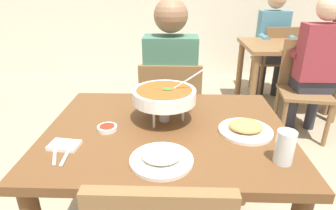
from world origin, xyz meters
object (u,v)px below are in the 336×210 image
at_px(rice_plate, 161,157).
at_px(patron_bg_left, 273,38).
at_px(chair_diner_main, 170,113).
at_px(sauce_dish, 107,128).
at_px(diner_main, 171,81).
at_px(chair_bg_left, 276,57).
at_px(curry_bowl, 164,96).
at_px(dining_table_far, 288,56).
at_px(drink_glass, 285,149).
at_px(patron_bg_right, 317,60).
at_px(dining_table_main, 167,151).
at_px(appetizer_plate, 246,128).
at_px(chair_bg_right, 304,83).

distance_m(rice_plate, patron_bg_left, 3.05).
bearing_deg(chair_diner_main, sauce_dish, -109.95).
xyz_separation_m(diner_main, chair_bg_left, (1.31, 1.69, -0.24)).
xyz_separation_m(curry_bowl, sauce_dish, (-0.26, -0.11, -0.12)).
relative_size(dining_table_far, patron_bg_left, 0.76).
height_order(drink_glass, chair_bg_left, drink_glass).
bearing_deg(patron_bg_left, patron_bg_right, -86.77).
xyz_separation_m(drink_glass, chair_bg_left, (0.86, 2.69, -0.32)).
height_order(drink_glass, dining_table_far, drink_glass).
height_order(rice_plate, chair_bg_left, chair_bg_left).
xyz_separation_m(dining_table_main, appetizer_plate, (0.35, -0.03, 0.15)).
distance_m(curry_bowl, appetizer_plate, 0.40).
relative_size(curry_bowl, dining_table_far, 0.33).
relative_size(chair_diner_main, appetizer_plate, 3.75).
relative_size(dining_table_far, chair_bg_right, 1.11).
height_order(appetizer_plate, dining_table_far, appetizer_plate).
distance_m(dining_table_main, patron_bg_left, 2.80).
distance_m(drink_glass, chair_bg_left, 2.85).
bearing_deg(chair_bg_right, drink_glass, -115.62).
height_order(diner_main, rice_plate, diner_main).
relative_size(appetizer_plate, drink_glass, 1.85).
bearing_deg(dining_table_main, patron_bg_right, 46.81).
relative_size(curry_bowl, appetizer_plate, 1.39).
bearing_deg(chair_bg_left, dining_table_far, -93.57).
distance_m(diner_main, chair_bg_left, 2.15).
relative_size(sauce_dish, chair_bg_left, 0.10).
bearing_deg(patron_bg_left, rice_plate, -114.53).
height_order(chair_diner_main, patron_bg_left, patron_bg_left).
relative_size(dining_table_main, appetizer_plate, 4.62).
bearing_deg(rice_plate, diner_main, 89.38).
bearing_deg(rice_plate, dining_table_main, 87.67).
relative_size(chair_bg_left, patron_bg_right, 0.69).
height_order(diner_main, patron_bg_right, same).
xyz_separation_m(appetizer_plate, dining_table_far, (0.92, 2.01, -0.16)).
bearing_deg(patron_bg_right, chair_diner_main, -152.54).
height_order(sauce_dish, patron_bg_right, patron_bg_right).
bearing_deg(appetizer_plate, chair_bg_right, 58.50).
bearing_deg(sauce_dish, chair_diner_main, 70.05).
xyz_separation_m(curry_bowl, drink_glass, (0.46, -0.33, -0.07)).
distance_m(dining_table_main, drink_glass, 0.54).
distance_m(dining_table_main, patron_bg_right, 1.93).
height_order(rice_plate, drink_glass, drink_glass).
xyz_separation_m(dining_table_main, chair_bg_right, (1.26, 1.44, -0.14)).
relative_size(diner_main, chair_bg_left, 1.46).
bearing_deg(chair_diner_main, drink_glass, -65.53).
height_order(rice_plate, patron_bg_left, patron_bg_left).
xyz_separation_m(appetizer_plate, chair_bg_left, (0.95, 2.47, -0.28)).
bearing_deg(rice_plate, chair_diner_main, 89.36).
bearing_deg(patron_bg_left, chair_diner_main, -125.12).
bearing_deg(dining_table_far, dining_table_main, -122.93).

